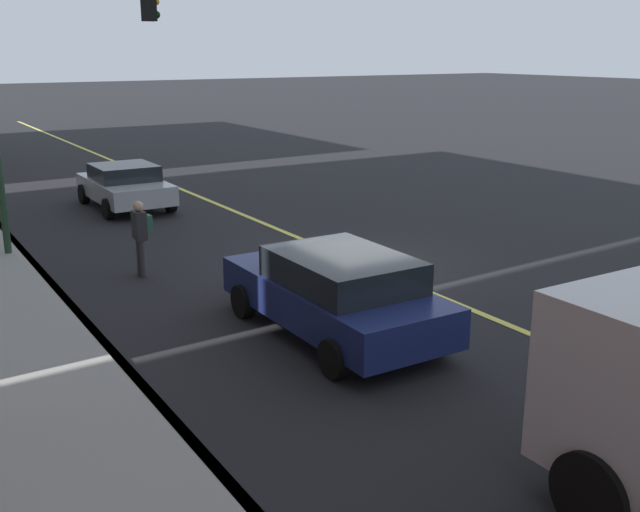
{
  "coord_description": "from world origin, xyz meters",
  "views": [
    {
      "loc": [
        -13.14,
        9.22,
        4.66
      ],
      "look_at": [
        -2.73,
        2.78,
        1.25
      ],
      "focal_mm": 41.76,
      "sensor_mm": 36.0,
      "label": 1
    }
  ],
  "objects_px": {
    "car_navy": "(336,291)",
    "car_silver": "(125,185)",
    "traffic_light_mast": "(54,60)",
    "pedestrian_with_backpack": "(141,233)"
  },
  "relations": [
    {
      "from": "car_navy",
      "to": "pedestrian_with_backpack",
      "type": "distance_m",
      "value": 5.26
    },
    {
      "from": "traffic_light_mast",
      "to": "car_silver",
      "type": "bearing_deg",
      "value": -32.37
    },
    {
      "from": "car_navy",
      "to": "car_silver",
      "type": "xyz_separation_m",
      "value": [
        12.12,
        -0.25,
        -0.07
      ]
    },
    {
      "from": "car_silver",
      "to": "pedestrian_with_backpack",
      "type": "height_order",
      "value": "pedestrian_with_backpack"
    },
    {
      "from": "car_navy",
      "to": "pedestrian_with_backpack",
      "type": "height_order",
      "value": "pedestrian_with_backpack"
    },
    {
      "from": "pedestrian_with_backpack",
      "to": "car_silver",
      "type": "bearing_deg",
      "value": -14.87
    },
    {
      "from": "car_navy",
      "to": "traffic_light_mast",
      "type": "distance_m",
      "value": 9.03
    },
    {
      "from": "traffic_light_mast",
      "to": "pedestrian_with_backpack",
      "type": "bearing_deg",
      "value": -164.73
    },
    {
      "from": "car_navy",
      "to": "traffic_light_mast",
      "type": "bearing_deg",
      "value": 17.12
    },
    {
      "from": "car_navy",
      "to": "traffic_light_mast",
      "type": "relative_size",
      "value": 0.71
    }
  ]
}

